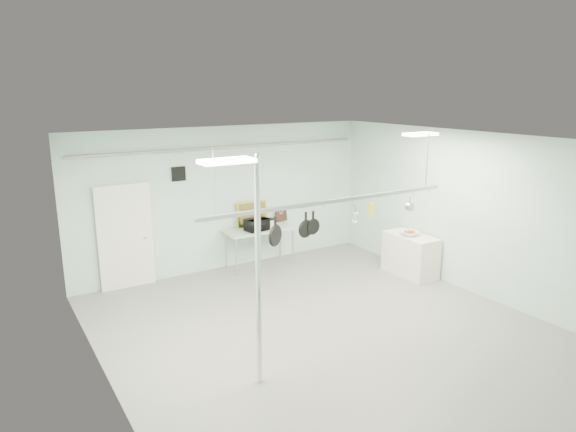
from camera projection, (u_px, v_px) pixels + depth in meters
floor at (332, 334)px, 8.55m from camera, size 8.00×8.00×0.00m
ceiling at (336, 142)px, 7.78m from camera, size 7.00×8.00×0.02m
back_wall at (227, 198)px, 11.45m from camera, size 7.00×0.02×3.20m
right_wall at (479, 215)px, 9.94m from camera, size 0.02×8.00×3.20m
door at (125, 238)px, 10.37m from camera, size 1.10×0.10×2.20m
wall_vent at (179, 174)px, 10.72m from camera, size 0.30×0.04×0.30m
conduit_pipe at (227, 147)px, 11.10m from camera, size 6.60×0.07×0.07m
chrome_pole at (258, 274)px, 6.80m from camera, size 0.08×0.08×3.20m
prep_table at (259, 232)px, 11.62m from camera, size 1.60×0.70×0.91m
side_cabinet at (410, 255)px, 11.20m from camera, size 0.60×1.20×0.90m
pot_rack at (334, 199)px, 8.36m from camera, size 4.80×0.06×1.00m
light_panel_left at (227, 161)px, 6.00m from camera, size 0.65×0.30×0.05m
light_panel_right at (420, 134)px, 9.51m from camera, size 0.65×0.30×0.05m
microwave at (257, 224)px, 11.41m from camera, size 0.54×0.40×0.28m
coffee_canister at (270, 224)px, 11.63m from camera, size 0.20×0.20×0.19m
painting_large at (253, 213)px, 11.78m from camera, size 0.78×0.14×0.58m
painting_small at (281, 216)px, 12.21m from camera, size 0.30×0.10×0.25m
fruit_bowl at (410, 233)px, 11.06m from camera, size 0.48×0.48×0.10m
skillet_left at (275, 232)px, 7.89m from camera, size 0.33×0.22×0.48m
skillet_mid at (306, 224)px, 8.16m from camera, size 0.30×0.10×0.40m
skillet_right at (313, 222)px, 8.23m from camera, size 0.27×0.08×0.37m
whisk at (355, 214)px, 8.67m from camera, size 0.24×0.24×0.31m
grater at (372, 209)px, 8.84m from camera, size 0.10×0.05×0.24m
saucepan at (410, 204)px, 9.31m from camera, size 0.16×0.11×0.29m
fruit_cluster at (410, 232)px, 11.05m from camera, size 0.24×0.24×0.09m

